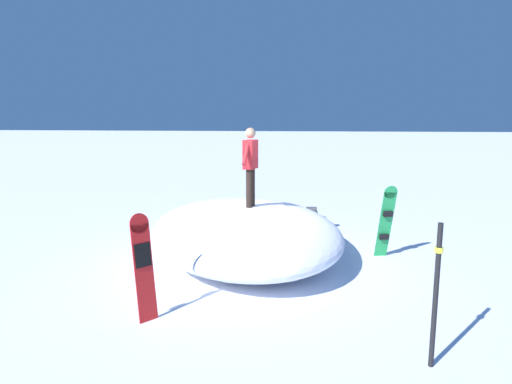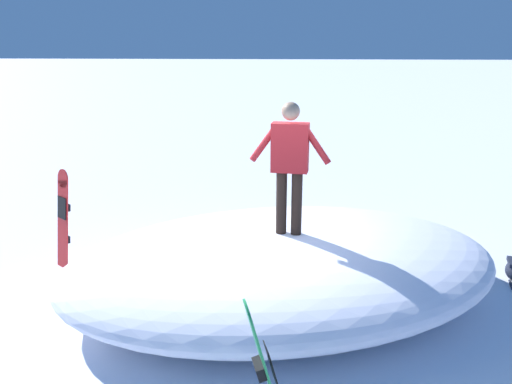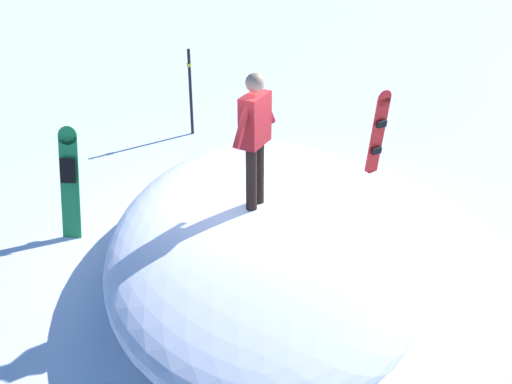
{
  "view_description": "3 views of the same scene",
  "coord_description": "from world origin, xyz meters",
  "px_view_note": "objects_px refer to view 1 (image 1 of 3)",
  "views": [
    {
      "loc": [
        1.35,
        -8.7,
        2.88
      ],
      "look_at": [
        -0.35,
        0.97,
        1.26
      ],
      "focal_mm": 30.11,
      "sensor_mm": 36.0,
      "label": 1
    },
    {
      "loc": [
        5.96,
        0.59,
        3.43
      ],
      "look_at": [
        -1.01,
        -0.04,
        1.39
      ],
      "focal_mm": 35.68,
      "sensor_mm": 36.0,
      "label": 2
    },
    {
      "loc": [
        -2.85,
        6.9,
        4.81
      ],
      "look_at": [
        -0.57,
        0.93,
        1.48
      ],
      "focal_mm": 43.36,
      "sensor_mm": 36.0,
      "label": 3
    }
  ],
  "objects_px": {
    "snowboarder_standing": "(250,161)",
    "backpack_near": "(239,211)",
    "trail_marker_pole": "(436,293)",
    "snowboard_primary_upright": "(386,221)",
    "snowboard_secondary_upright": "(143,265)",
    "backpack_far": "(312,213)"
  },
  "relations": [
    {
      "from": "snowboard_primary_upright",
      "to": "snowboard_secondary_upright",
      "type": "bearing_deg",
      "value": -137.49
    },
    {
      "from": "snowboard_secondary_upright",
      "to": "backpack_far",
      "type": "height_order",
      "value": "snowboard_secondary_upright"
    },
    {
      "from": "snowboard_primary_upright",
      "to": "trail_marker_pole",
      "type": "relative_size",
      "value": 0.91
    },
    {
      "from": "snowboard_primary_upright",
      "to": "trail_marker_pole",
      "type": "height_order",
      "value": "trail_marker_pole"
    },
    {
      "from": "snowboarder_standing",
      "to": "snowboard_secondary_upright",
      "type": "xyz_separation_m",
      "value": [
        -0.92,
        -3.56,
        -1.2
      ]
    },
    {
      "from": "trail_marker_pole",
      "to": "snowboard_secondary_upright",
      "type": "bearing_deg",
      "value": 171.33
    },
    {
      "from": "snowboard_primary_upright",
      "to": "trail_marker_pole",
      "type": "distance_m",
      "value": 4.09
    },
    {
      "from": "snowboard_primary_upright",
      "to": "backpack_near",
      "type": "xyz_separation_m",
      "value": [
        -3.92,
        3.49,
        -0.67
      ]
    },
    {
      "from": "snowboard_secondary_upright",
      "to": "backpack_near",
      "type": "xyz_separation_m",
      "value": [
        -0.1,
        6.98,
        -0.66
      ]
    },
    {
      "from": "backpack_far",
      "to": "trail_marker_pole",
      "type": "distance_m",
      "value": 7.81
    },
    {
      "from": "snowboarder_standing",
      "to": "backpack_near",
      "type": "distance_m",
      "value": 4.03
    },
    {
      "from": "snowboard_secondary_upright",
      "to": "backpack_far",
      "type": "distance_m",
      "value": 7.32
    },
    {
      "from": "snowboarder_standing",
      "to": "snowboard_secondary_upright",
      "type": "height_order",
      "value": "snowboarder_standing"
    },
    {
      "from": "backpack_near",
      "to": "snowboard_secondary_upright",
      "type": "bearing_deg",
      "value": -89.14
    },
    {
      "from": "snowboarder_standing",
      "to": "backpack_far",
      "type": "xyz_separation_m",
      "value": [
        1.21,
        3.42,
        -1.83
      ]
    },
    {
      "from": "snowboard_secondary_upright",
      "to": "trail_marker_pole",
      "type": "xyz_separation_m",
      "value": [
        3.88,
        -0.59,
        0.1
      ]
    },
    {
      "from": "backpack_near",
      "to": "trail_marker_pole",
      "type": "relative_size",
      "value": 0.38
    },
    {
      "from": "snowboarder_standing",
      "to": "trail_marker_pole",
      "type": "xyz_separation_m",
      "value": [
        2.97,
        -4.15,
        -1.1
      ]
    },
    {
      "from": "snowboarder_standing",
      "to": "trail_marker_pole",
      "type": "height_order",
      "value": "snowboarder_standing"
    },
    {
      "from": "snowboard_primary_upright",
      "to": "snowboard_secondary_upright",
      "type": "distance_m",
      "value": 5.17
    },
    {
      "from": "snowboarder_standing",
      "to": "snowboard_primary_upright",
      "type": "xyz_separation_m",
      "value": [
        2.9,
        -0.06,
        -1.19
      ]
    },
    {
      "from": "snowboarder_standing",
      "to": "snowboard_secondary_upright",
      "type": "bearing_deg",
      "value": -104.45
    }
  ]
}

